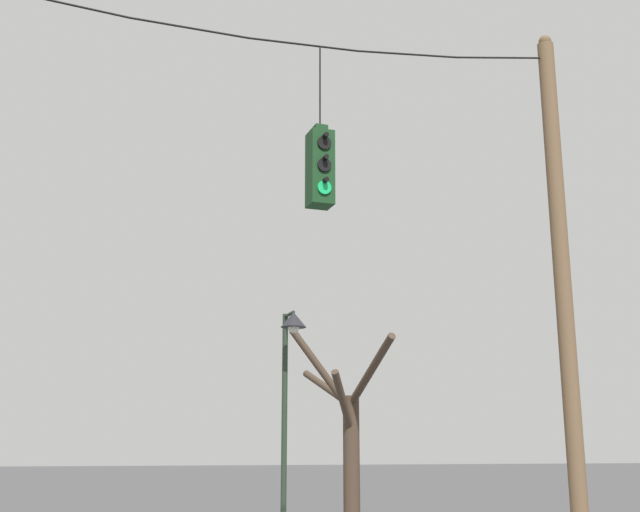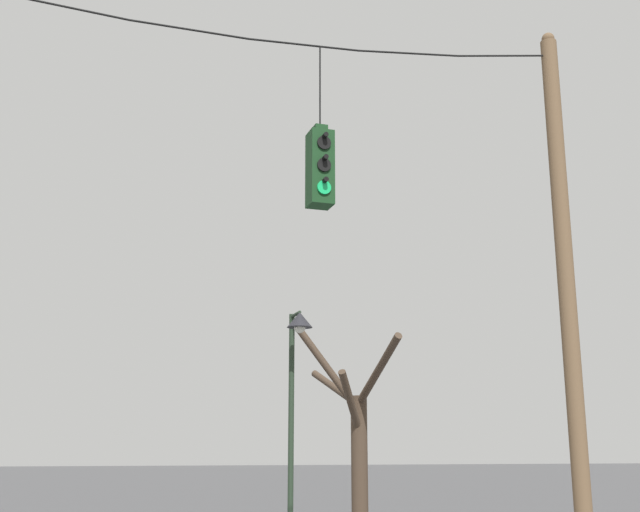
{
  "view_description": "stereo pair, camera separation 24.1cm",
  "coord_description": "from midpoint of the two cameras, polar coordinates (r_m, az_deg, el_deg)",
  "views": [
    {
      "loc": [
        -1.64,
        -10.27,
        1.71
      ],
      "look_at": [
        1.93,
        -0.06,
        4.37
      ],
      "focal_mm": 45.0,
      "sensor_mm": 36.0,
      "label": 1
    },
    {
      "loc": [
        -1.41,
        -10.34,
        1.71
      ],
      "look_at": [
        1.93,
        -0.06,
        4.37
      ],
      "focal_mm": 45.0,
      "sensor_mm": 36.0,
      "label": 2
    }
  ],
  "objects": [
    {
      "name": "utility_pole_right",
      "position": [
        12.9,
        16.38,
        -1.98
      ],
      "size": [
        0.26,
        0.26,
        8.48
      ],
      "color": "brown",
      "rests_on": "ground_plane"
    },
    {
      "name": "span_wire",
      "position": [
        11.97,
        -9.73,
        16.46
      ],
      "size": [
        11.82,
        0.03,
        0.59
      ],
      "color": "black"
    },
    {
      "name": "street_lamp",
      "position": [
        16.98,
        -2.56,
        -7.32
      ],
      "size": [
        0.54,
        0.92,
        4.63
      ],
      "color": "#233323",
      "rests_on": "ground_plane"
    },
    {
      "name": "bare_tree",
      "position": [
        18.91,
        1.71,
        -12.11
      ],
      "size": [
        1.89,
        4.11,
        4.59
      ],
      "color": "#423326",
      "rests_on": "ground_plane"
    },
    {
      "name": "traffic_light_near_left_pole",
      "position": [
        11.51,
        -0.59,
        6.32
      ],
      "size": [
        0.34,
        0.46,
        2.47
      ],
      "color": "#143819"
    }
  ]
}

